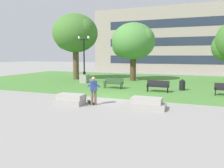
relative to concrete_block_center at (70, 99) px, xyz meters
name	(u,v)px	position (x,y,z in m)	size (l,w,h in m)	color
ground_plane	(111,98)	(1.59, 2.66, -0.31)	(140.00, 140.00, 0.00)	gray
grass_lawn	(143,82)	(1.59, 12.66, -0.30)	(40.00, 20.00, 0.02)	#4C8438
concrete_block_center	(70,99)	(0.00, 0.00, 0.00)	(1.84, 0.90, 0.64)	#9E9991
concrete_block_left	(148,103)	(4.64, 0.59, 0.00)	(1.87, 0.90, 0.64)	#9E9991
person_skateboarder	(94,89)	(1.41, 0.35, 0.66)	(0.86, 0.48, 1.71)	brown
skateboard	(91,102)	(1.08, 0.61, -0.22)	(0.85, 0.87, 0.14)	black
park_bench_near_left	(158,85)	(4.23, 6.40, 0.23)	(1.80, 0.53, 0.90)	black
park_bench_near_right	(114,83)	(0.22, 6.86, 0.23)	(1.83, 0.66, 0.90)	#284723
lamp_post_center	(84,73)	(-4.09, 9.44, 0.74)	(1.32, 0.80, 5.05)	gray
tree_near_right	(133,42)	(0.14, 13.38, 4.16)	(5.20, 4.95, 6.62)	#4C3823
tree_near_left	(75,34)	(-6.72, 12.13, 5.19)	(5.65, 5.38, 7.85)	brown
trash_bin	(182,85)	(6.02, 7.93, 0.20)	(0.49, 0.49, 0.96)	black
building_facade_distant	(163,40)	(1.66, 27.16, 5.24)	(25.22, 1.03, 11.10)	gray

